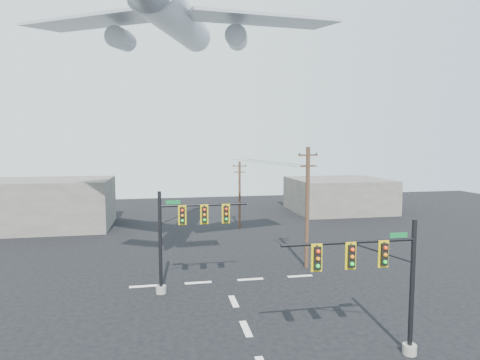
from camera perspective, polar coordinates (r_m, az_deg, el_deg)
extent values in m
cube|color=silver|center=(24.07, 0.84, -20.39)|extent=(0.40, 2.00, 0.01)
cube|color=silver|center=(27.66, -0.91, -16.86)|extent=(0.40, 2.00, 0.01)
cube|color=silver|center=(31.09, -13.57, -14.47)|extent=(2.00, 0.40, 0.01)
cube|color=silver|center=(31.14, -5.96, -14.32)|extent=(2.00, 0.40, 0.01)
cube|color=silver|center=(31.70, 1.48, -13.93)|extent=(2.00, 0.40, 0.01)
cube|color=silver|center=(32.74, 8.52, -13.35)|extent=(2.00, 0.40, 0.01)
cylinder|color=gray|center=(23.14, 22.97, -21.29)|extent=(0.68, 0.68, 0.48)
cylinder|color=black|center=(21.93, 23.27, -13.89)|extent=(0.23, 0.23, 6.78)
cylinder|color=black|center=(19.62, 15.33, -8.54)|extent=(6.69, 0.15, 0.15)
cylinder|color=black|center=(20.54, 19.54, -9.71)|extent=(3.54, 0.08, 0.08)
cube|color=black|center=(20.43, 19.74, -9.88)|extent=(0.33, 0.29, 1.06)
cube|color=gold|center=(20.44, 19.71, -9.87)|extent=(0.53, 0.04, 1.31)
sphere|color=red|center=(20.20, 20.01, -9.06)|extent=(0.19, 0.19, 0.19)
sphere|color=#D6650B|center=(20.29, 19.98, -9.99)|extent=(0.19, 0.19, 0.19)
sphere|color=#0CCF30|center=(20.38, 19.95, -10.91)|extent=(0.19, 0.19, 0.19)
cube|color=black|center=(19.65, 15.47, -10.36)|extent=(0.33, 0.29, 1.06)
cube|color=gold|center=(19.66, 15.45, -10.35)|extent=(0.53, 0.04, 1.31)
sphere|color=red|center=(19.42, 15.71, -9.52)|extent=(0.19, 0.19, 0.19)
sphere|color=#D6650B|center=(19.51, 15.69, -10.48)|extent=(0.19, 0.19, 0.19)
sphere|color=#0CCF30|center=(19.60, 15.66, -11.44)|extent=(0.19, 0.19, 0.19)
cube|color=black|center=(18.99, 10.86, -10.82)|extent=(0.33, 0.29, 1.06)
cube|color=gold|center=(19.00, 10.84, -10.80)|extent=(0.53, 0.04, 1.31)
sphere|color=red|center=(18.75, 11.07, -9.95)|extent=(0.19, 0.19, 0.19)
sphere|color=#D6650B|center=(18.84, 11.05, -10.95)|extent=(0.19, 0.19, 0.19)
sphere|color=#0CCF30|center=(18.94, 11.03, -11.93)|extent=(0.19, 0.19, 0.19)
cube|color=#0D5E2A|center=(20.71, 21.61, -7.31)|extent=(0.92, 0.04, 0.25)
cylinder|color=gray|center=(29.45, -11.16, -15.05)|extent=(0.72, 0.72, 0.51)
cylinder|color=black|center=(28.48, -11.28, -8.76)|extent=(0.25, 0.25, 7.16)
cylinder|color=black|center=(28.10, -5.14, -3.55)|extent=(6.09, 0.16, 0.16)
cylinder|color=black|center=(28.10, -8.23, -4.85)|extent=(3.28, 0.08, 0.08)
cube|color=black|center=(27.95, -8.22, -4.97)|extent=(0.35, 0.31, 1.12)
cube|color=gold|center=(27.97, -8.22, -4.96)|extent=(0.56, 0.04, 1.38)
sphere|color=red|center=(27.72, -8.21, -4.30)|extent=(0.20, 0.20, 0.20)
sphere|color=#D6650B|center=(27.78, -8.20, -5.03)|extent=(0.20, 0.20, 0.20)
sphere|color=#0CCF30|center=(27.85, -8.19, -5.76)|extent=(0.20, 0.20, 0.20)
cube|color=black|center=(28.06, -5.10, -4.90)|extent=(0.35, 0.31, 1.12)
cube|color=gold|center=(28.08, -5.11, -4.89)|extent=(0.56, 0.04, 1.38)
sphere|color=red|center=(27.83, -5.07, -4.23)|extent=(0.20, 0.20, 0.20)
sphere|color=#D6650B|center=(27.89, -5.07, -4.96)|extent=(0.20, 0.20, 0.20)
sphere|color=#0CCF30|center=(27.95, -5.06, -5.68)|extent=(0.20, 0.20, 0.20)
cube|color=black|center=(28.25, -2.02, -4.81)|extent=(0.35, 0.31, 1.12)
cube|color=gold|center=(28.27, -2.03, -4.80)|extent=(0.56, 0.04, 1.38)
sphere|color=red|center=(28.02, -1.97, -4.15)|extent=(0.20, 0.20, 0.20)
sphere|color=#D6650B|center=(28.08, -1.96, -4.87)|extent=(0.20, 0.20, 0.20)
sphere|color=#0CCF30|center=(28.14, -1.96, -5.59)|extent=(0.20, 0.20, 0.20)
cube|color=#0D5E2A|center=(27.88, -9.49, -3.14)|extent=(0.97, 0.04, 0.27)
cylinder|color=#4D2F21|center=(33.80, 9.55, -3.95)|extent=(0.34, 0.34, 10.13)
cube|color=#4D2F21|center=(33.39, 9.67, 3.51)|extent=(1.93, 0.87, 0.14)
cube|color=#4D2F21|center=(33.42, 9.64, 1.97)|extent=(1.52, 0.70, 0.14)
cylinder|color=black|center=(32.79, 8.50, 3.70)|extent=(0.11, 0.11, 0.14)
cylinder|color=black|center=(33.38, 9.67, 3.71)|extent=(0.11, 0.11, 0.14)
cylinder|color=black|center=(33.99, 10.80, 3.71)|extent=(0.11, 0.11, 0.14)
cylinder|color=#4D2F21|center=(48.88, -0.06, -2.17)|extent=(0.28, 0.28, 8.22)
cube|color=#4D2F21|center=(48.55, -0.06, 1.99)|extent=(1.64, 0.51, 0.11)
cube|color=#4D2F21|center=(48.59, -0.06, 1.12)|extent=(1.28, 0.42, 0.11)
cylinder|color=black|center=(48.59, -0.93, 2.11)|extent=(0.09, 0.09, 0.11)
cylinder|color=black|center=(48.54, -0.06, 2.10)|extent=(0.09, 0.09, 0.11)
cylinder|color=black|center=(48.50, 0.82, 2.10)|extent=(0.09, 0.09, 0.11)
cylinder|color=black|center=(40.62, 2.78, 2.54)|extent=(2.48, 16.36, 0.03)
cylinder|color=black|center=(41.04, 5.01, 2.56)|extent=(2.81, 16.36, 0.03)
cylinder|color=#A5A9B1|center=(33.19, -8.66, 21.59)|extent=(6.82, 18.14, 4.82)
cone|color=#A5A9B1|center=(43.79, -5.86, 19.24)|extent=(3.71, 4.77, 3.25)
cube|color=#A5A9B1|center=(33.69, -20.36, 20.37)|extent=(11.46, 10.19, 0.67)
cube|color=#A5A9B1|center=(31.41, 3.14, 21.83)|extent=(12.02, 6.24, 0.67)
cylinder|color=#A5A9B1|center=(33.58, -16.55, 18.67)|extent=(2.22, 3.26, 1.90)
cylinder|color=#A5A9B1|center=(31.99, -0.49, 19.57)|extent=(2.22, 3.26, 1.90)
cube|color=slate|center=(55.03, -27.22, -3.09)|extent=(18.00, 10.00, 6.00)
cube|color=slate|center=(63.54, 13.83, -2.07)|extent=(14.00, 12.00, 5.00)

